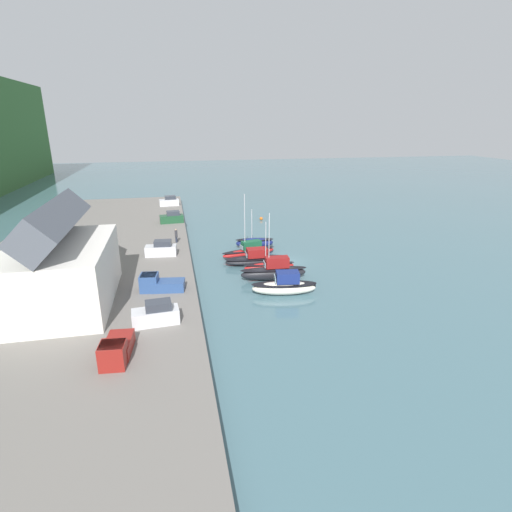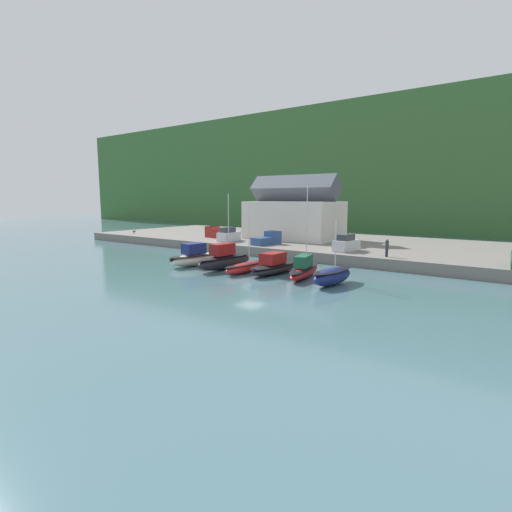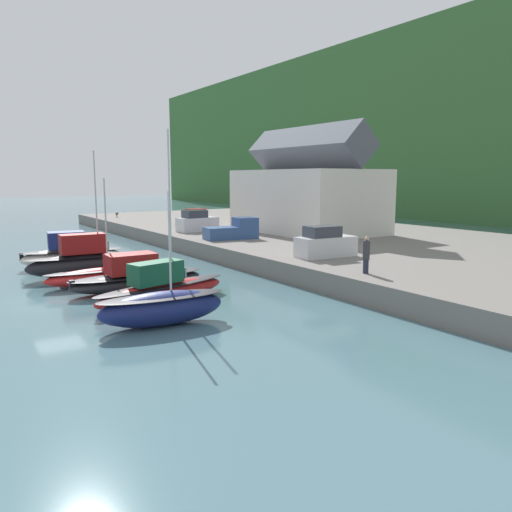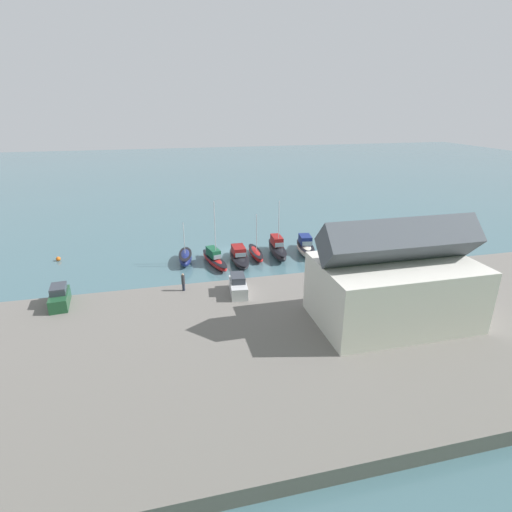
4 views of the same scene
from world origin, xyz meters
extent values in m
plane|color=#476B75|center=(0.00, 0.00, 0.00)|extent=(320.00, 320.00, 0.00)
cube|color=slate|center=(0.00, 27.56, 0.67)|extent=(98.13, 28.33, 1.34)
cube|color=silver|center=(-11.09, 26.69, 4.45)|extent=(14.97, 9.35, 6.22)
cube|color=#515660|center=(-11.09, 26.69, 9.75)|extent=(15.27, 4.36, 4.36)
ellipsoid|color=white|center=(-10.75, 3.38, 0.74)|extent=(3.24, 7.67, 1.47)
ellipsoid|color=black|center=(-10.75, 3.38, 1.25)|extent=(3.35, 7.83, 0.12)
cube|color=navy|center=(-10.80, 3.01, 2.11)|extent=(2.01, 2.81, 1.27)
cube|color=#8CA5B2|center=(-10.59, 4.45, 1.92)|extent=(1.49, 0.31, 0.63)
cube|color=black|center=(-11.25, -0.11, 1.03)|extent=(0.40, 0.33, 0.56)
ellipsoid|color=black|center=(-6.22, 3.47, 0.84)|extent=(2.29, 8.40, 1.68)
ellipsoid|color=black|center=(-6.22, 3.47, 1.43)|extent=(2.37, 8.57, 0.12)
cube|color=maroon|center=(-6.24, 3.06, 2.34)|extent=(1.54, 2.98, 1.32)
cube|color=#8CA5B2|center=(-6.15, 4.66, 2.14)|extent=(1.25, 0.17, 0.66)
cylinder|color=silver|center=(-6.18, 4.10, 5.14)|extent=(0.10, 0.10, 6.93)
ellipsoid|color=red|center=(-2.94, 3.23, 0.57)|extent=(1.48, 6.82, 1.13)
ellipsoid|color=black|center=(-2.94, 3.23, 0.96)|extent=(1.54, 6.95, 0.12)
cylinder|color=silver|center=(-2.94, 3.74, 3.94)|extent=(0.10, 0.10, 5.62)
ellipsoid|color=black|center=(-0.12, 4.70, 0.56)|extent=(2.35, 8.17, 1.13)
ellipsoid|color=black|center=(-0.12, 4.70, 0.96)|extent=(2.45, 8.33, 0.12)
cube|color=maroon|center=(-0.12, 4.29, 1.72)|extent=(1.74, 2.87, 1.18)
cube|color=#8CA5B2|center=(-0.11, 5.87, 1.54)|extent=(1.55, 0.11, 0.59)
cube|color=black|center=(-0.14, 0.83, 0.79)|extent=(0.36, 0.28, 0.56)
ellipsoid|color=red|center=(3.49, 4.78, 0.57)|extent=(3.49, 8.40, 1.15)
ellipsoid|color=black|center=(3.49, 4.78, 0.97)|extent=(3.59, 8.57, 0.12)
cube|color=#195638|center=(3.58, 4.38, 1.74)|extent=(1.86, 3.09, 1.19)
cube|color=#8CA5B2|center=(3.22, 5.92, 1.56)|extent=(1.10, 0.35, 0.59)
cylinder|color=silver|center=(3.34, 5.38, 5.24)|extent=(0.10, 0.10, 8.20)
ellipsoid|color=navy|center=(7.47, 3.07, 0.80)|extent=(2.34, 6.03, 1.61)
ellipsoid|color=black|center=(7.47, 3.07, 1.37)|extent=(2.42, 6.15, 0.12)
cylinder|color=silver|center=(7.51, 3.51, 3.90)|extent=(0.10, 0.10, 4.59)
cube|color=silver|center=(2.51, 17.35, 2.04)|extent=(2.19, 4.35, 1.40)
cube|color=#333842|center=(2.48, 17.04, 3.12)|extent=(1.74, 2.44, 0.76)
cube|color=silver|center=(-17.59, 17.56, 2.04)|extent=(2.14, 4.33, 1.40)
cube|color=#333842|center=(-17.57, 17.24, 3.12)|extent=(1.71, 2.43, 0.76)
cube|color=#1E4C2D|center=(21.59, 15.70, 2.04)|extent=(2.18, 4.35, 1.40)
cube|color=#333842|center=(21.62, 15.39, 3.12)|extent=(1.74, 2.44, 0.76)
cube|color=silver|center=(37.72, 16.08, 2.04)|extent=(2.22, 4.36, 1.40)
cube|color=#333842|center=(37.75, 15.77, 3.12)|extent=(1.76, 2.45, 0.76)
cube|color=#2D4C84|center=(-9.99, 16.41, 1.89)|extent=(2.45, 3.75, 1.10)
cube|color=#2D4C84|center=(-9.72, 18.41, 2.29)|extent=(2.14, 2.13, 1.90)
cube|color=#2D333D|center=(-9.72, 18.41, 2.99)|extent=(2.00, 1.85, 0.50)
cube|color=maroon|center=(-21.87, 20.34, 1.89)|extent=(3.66, 2.28, 1.10)
cube|color=maroon|center=(-23.89, 20.51, 2.29)|extent=(2.04, 2.05, 1.90)
cube|color=#2D333D|center=(-23.89, 20.51, 2.99)|extent=(1.76, 1.93, 0.50)
cylinder|color=#232838|center=(8.50, 15.13, 1.77)|extent=(0.32, 0.32, 0.85)
cylinder|color=#333338|center=(8.50, 15.13, 2.72)|extent=(0.40, 0.40, 1.05)
sphere|color=tan|center=(8.50, 15.13, 3.36)|extent=(0.24, 0.24, 0.24)
sphere|color=orange|center=(25.58, -2.07, 0.33)|extent=(0.65, 0.65, 0.65)
camera|label=1|loc=(-51.64, 15.37, 18.97)|focal=28.00mm
camera|label=2|loc=(23.61, -30.84, 8.10)|focal=28.00mm
camera|label=3|loc=(28.54, -5.63, 6.78)|focal=35.00mm
camera|label=4|loc=(10.16, 57.64, 21.54)|focal=28.00mm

